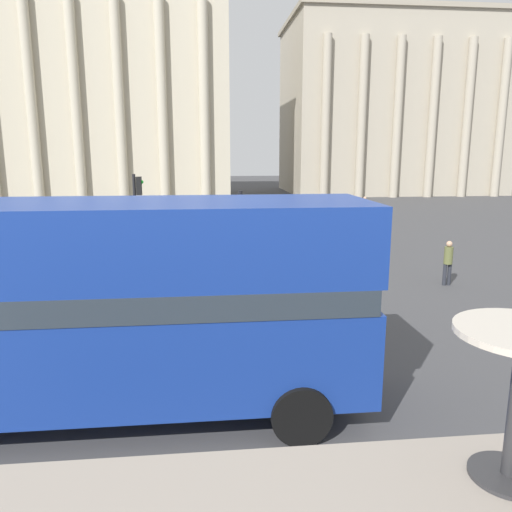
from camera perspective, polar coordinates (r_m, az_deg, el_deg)
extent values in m
cylinder|color=black|center=(11.16, 2.67, -11.41)|extent=(1.06, 0.22, 1.06)
cylinder|color=black|center=(8.94, 5.24, -17.76)|extent=(1.06, 0.22, 1.06)
cube|color=navy|center=(9.85, -20.23, -9.99)|extent=(10.84, 2.52, 1.73)
cube|color=#2D3842|center=(9.52, -20.70, -3.88)|extent=(10.62, 2.55, 0.45)
cube|color=navy|center=(9.32, -21.11, 1.52)|extent=(10.84, 2.52, 1.37)
cylinder|color=#2D2D30|center=(2.80, 26.87, -21.43)|extent=(0.36, 0.36, 0.02)
cube|color=beige|center=(55.19, -16.03, 17.17)|extent=(22.89, 15.59, 20.87)
cylinder|color=beige|center=(48.30, -24.30, 15.55)|extent=(0.90, 0.90, 17.74)
cylinder|color=beige|center=(47.34, -19.92, 15.97)|extent=(0.90, 0.90, 17.74)
cylinder|color=beige|center=(46.65, -15.37, 16.32)|extent=(0.90, 0.90, 17.74)
cylinder|color=beige|center=(46.24, -10.69, 16.57)|extent=(0.90, 0.90, 17.74)
cylinder|color=beige|center=(46.12, -5.95, 16.72)|extent=(0.90, 0.90, 17.74)
cube|color=#B2A893|center=(65.09, 14.86, 15.75)|extent=(24.29, 15.29, 19.50)
cube|color=#A39984|center=(66.58, 15.36, 24.35)|extent=(24.89, 15.89, 0.50)
cylinder|color=#B2A893|center=(54.40, 7.95, 15.31)|extent=(0.90, 0.90, 16.57)
cylinder|color=#B2A893|center=(55.45, 11.99, 15.11)|extent=(0.90, 0.90, 16.57)
cylinder|color=#B2A893|center=(56.75, 15.86, 14.84)|extent=(0.90, 0.90, 16.57)
cylinder|color=#B2A893|center=(58.28, 19.52, 14.53)|extent=(0.90, 0.90, 16.57)
cylinder|color=#B2A893|center=(60.03, 22.98, 14.18)|extent=(0.90, 0.90, 16.57)
cylinder|color=#B2A893|center=(61.97, 26.22, 13.81)|extent=(0.90, 0.90, 16.57)
cylinder|color=black|center=(13.11, -1.75, -1.18)|extent=(0.12, 0.12, 3.96)
cube|color=black|center=(12.87, -0.99, 5.48)|extent=(0.20, 0.24, 0.70)
sphere|color=green|center=(12.86, -0.51, 6.15)|extent=(0.14, 0.14, 0.14)
cylinder|color=black|center=(20.05, -13.53, 3.25)|extent=(0.12, 0.12, 4.08)
cube|color=black|center=(19.86, -13.23, 7.81)|extent=(0.20, 0.24, 0.70)
sphere|color=green|center=(19.84, -12.94, 8.25)|extent=(0.14, 0.14, 0.14)
cylinder|color=black|center=(27.07, 7.62, 1.91)|extent=(0.60, 0.18, 0.60)
cylinder|color=black|center=(25.40, 8.55, 1.23)|extent=(0.60, 0.18, 0.60)
cylinder|color=black|center=(26.55, 1.74, 1.82)|extent=(0.60, 0.18, 0.60)
cylinder|color=black|center=(24.84, 2.29, 1.12)|extent=(0.60, 0.18, 0.60)
cube|color=silver|center=(25.88, 5.08, 2.13)|extent=(4.20, 1.75, 0.55)
cube|color=#2D3842|center=(25.76, 4.66, 3.28)|extent=(1.89, 1.61, 0.50)
cylinder|color=black|center=(32.53, 5.87, 3.63)|extent=(0.60, 0.18, 0.60)
cylinder|color=black|center=(30.83, 6.54, 3.16)|extent=(0.60, 0.18, 0.60)
cylinder|color=black|center=(32.07, 0.96, 3.57)|extent=(0.60, 0.18, 0.60)
cylinder|color=black|center=(30.35, 1.36, 3.09)|extent=(0.60, 0.18, 0.60)
cube|color=maroon|center=(31.37, 3.70, 3.87)|extent=(4.20, 1.75, 0.55)
cube|color=#2D3842|center=(31.27, 3.35, 4.82)|extent=(1.89, 1.61, 0.50)
cylinder|color=#282B33|center=(20.00, 20.75, -1.99)|extent=(0.14, 0.14, 0.82)
cylinder|color=#282B33|center=(20.08, 21.21, -1.97)|extent=(0.14, 0.14, 0.82)
cylinder|color=#606638|center=(19.89, 21.14, 0.06)|extent=(0.32, 0.32, 0.65)
sphere|color=tan|center=(19.81, 21.23, 1.29)|extent=(0.22, 0.22, 0.22)
cylinder|color=#282B33|center=(14.43, 11.16, -6.66)|extent=(0.14, 0.14, 0.82)
cylinder|color=#282B33|center=(14.48, 11.85, -6.62)|extent=(0.14, 0.14, 0.82)
cylinder|color=#284799|center=(14.24, 11.63, -3.84)|extent=(0.32, 0.32, 0.65)
sphere|color=tan|center=(14.13, 11.70, -2.14)|extent=(0.22, 0.22, 0.22)
cylinder|color=#282B33|center=(36.85, 12.12, 4.60)|extent=(0.14, 0.14, 0.86)
cylinder|color=#282B33|center=(36.91, 12.39, 4.59)|extent=(0.14, 0.14, 0.86)
cylinder|color=silver|center=(36.79, 12.31, 5.78)|extent=(0.32, 0.32, 0.68)
sphere|color=tan|center=(36.75, 12.34, 6.49)|extent=(0.23, 0.23, 0.23)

